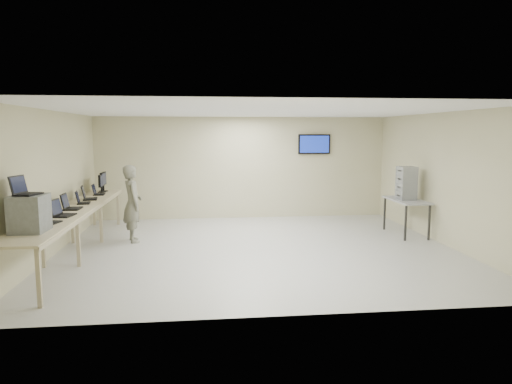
{
  "coord_description": "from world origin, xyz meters",
  "views": [
    {
      "loc": [
        -1.04,
        -9.1,
        2.37
      ],
      "look_at": [
        0.0,
        0.2,
        1.15
      ],
      "focal_mm": 32.0,
      "sensor_mm": 36.0,
      "label": 1
    }
  ],
  "objects": [
    {
      "name": "storage_bins",
      "position": [
        3.58,
        0.91,
        1.21
      ],
      "size": [
        0.36,
        0.4,
        0.77
      ],
      "color": "gray",
      "rests_on": "side_table"
    },
    {
      "name": "monitor_far",
      "position": [
        -3.6,
        2.67,
        1.19
      ],
      "size": [
        0.22,
        0.49,
        0.48
      ],
      "color": "black",
      "rests_on": "workbench"
    },
    {
      "name": "monitor_near",
      "position": [
        -3.6,
        2.46,
        1.17
      ],
      "size": [
        0.2,
        0.45,
        0.45
      ],
      "color": "black",
      "rests_on": "workbench"
    },
    {
      "name": "laptop_0",
      "position": [
        -3.64,
        -1.48,
        0.97
      ],
      "size": [
        0.38,
        0.42,
        0.29
      ],
      "rotation": [
        0.0,
        0.0,
        -0.25
      ],
      "color": "black",
      "rests_on": "workbench"
    },
    {
      "name": "workbench",
      "position": [
        -3.59,
        0.0,
        0.83
      ],
      "size": [
        0.76,
        6.0,
        0.9
      ],
      "color": "beige",
      "rests_on": "ground"
    },
    {
      "name": "equipment_box",
      "position": [
        -3.65,
        -2.09,
        1.18
      ],
      "size": [
        0.48,
        0.54,
        0.55
      ],
      "primitive_type": "cube",
      "rotation": [
        0.0,
        0.0,
        -0.02
      ],
      "color": "gray",
      "rests_on": "workbench"
    },
    {
      "name": "laptop_4",
      "position": [
        -3.64,
        1.23,
        0.98
      ],
      "size": [
        0.39,
        0.44,
        0.31
      ],
      "rotation": [
        0.0,
        0.0,
        0.18
      ],
      "color": "black",
      "rests_on": "workbench"
    },
    {
      "name": "room",
      "position": [
        0.03,
        0.06,
        1.41
      ],
      "size": [
        8.01,
        7.01,
        2.81
      ],
      "color": "beige",
      "rests_on": "ground"
    },
    {
      "name": "laptop_3",
      "position": [
        -3.62,
        0.65,
        0.97
      ],
      "size": [
        0.32,
        0.37,
        0.26
      ],
      "rotation": [
        0.0,
        0.0,
        0.16
      ],
      "color": "black",
      "rests_on": "workbench"
    },
    {
      "name": "laptop_on_box",
      "position": [
        -3.71,
        -2.09,
        1.53
      ],
      "size": [
        0.39,
        0.43,
        0.29
      ],
      "rotation": [
        0.0,
        0.0,
        -0.24
      ],
      "color": "black",
      "rests_on": "equipment_box"
    },
    {
      "name": "laptop_1",
      "position": [
        -3.6,
        -0.81,
        0.98
      ],
      "size": [
        0.38,
        0.44,
        0.31
      ],
      "rotation": [
        0.0,
        0.0,
        -0.17
      ],
      "color": "black",
      "rests_on": "workbench"
    },
    {
      "name": "soldier",
      "position": [
        -2.62,
        0.92,
        0.84
      ],
      "size": [
        0.57,
        0.71,
        1.68
      ],
      "primitive_type": "imported",
      "rotation": [
        0.0,
        0.0,
        1.87
      ],
      "color": "#54574B",
      "rests_on": "ground"
    },
    {
      "name": "laptop_5",
      "position": [
        -3.61,
        2.0,
        0.97
      ],
      "size": [
        0.28,
        0.34,
        0.25
      ],
      "rotation": [
        0.0,
        0.0,
        0.06
      ],
      "color": "black",
      "rests_on": "workbench"
    },
    {
      "name": "side_table",
      "position": [
        3.6,
        0.91,
        0.76
      ],
      "size": [
        0.65,
        1.39,
        0.83
      ],
      "color": "#959595",
      "rests_on": "ground"
    },
    {
      "name": "laptop_2",
      "position": [
        -3.66,
        -0.07,
        0.98
      ],
      "size": [
        0.33,
        0.4,
        0.31
      ],
      "rotation": [
        0.0,
        0.0,
        -0.01
      ],
      "color": "black",
      "rests_on": "workbench"
    }
  ]
}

